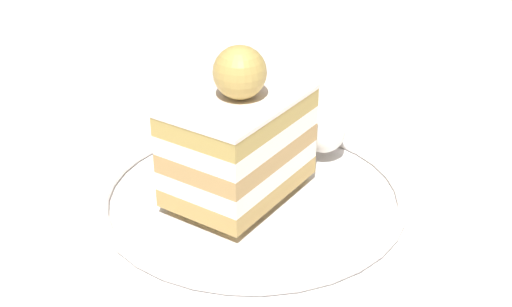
# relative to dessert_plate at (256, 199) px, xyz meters

# --- Properties ---
(ground_plane) EXTENTS (2.40, 2.40, 0.00)m
(ground_plane) POSITION_rel_dessert_plate_xyz_m (-0.01, -0.00, -0.01)
(ground_plane) COLOR silver
(dessert_plate) EXTENTS (0.28, 0.28, 0.02)m
(dessert_plate) POSITION_rel_dessert_plate_xyz_m (0.00, 0.00, 0.00)
(dessert_plate) COLOR white
(dessert_plate) RESTS_ON ground_plane
(cake_slice) EXTENTS (0.11, 0.13, 0.11)m
(cake_slice) POSITION_rel_dessert_plate_xyz_m (-0.01, -0.01, 0.05)
(cake_slice) COLOR tan
(cake_slice) RESTS_ON dessert_plate
(whipped_cream_dollop) EXTENTS (0.04, 0.04, 0.04)m
(whipped_cream_dollop) POSITION_rel_dessert_plate_xyz_m (-0.03, 0.07, 0.03)
(whipped_cream_dollop) COLOR white
(whipped_cream_dollop) RESTS_ON dessert_plate
(fork) EXTENTS (0.11, 0.02, 0.00)m
(fork) POSITION_rel_dessert_plate_xyz_m (-0.09, -0.02, 0.01)
(fork) COLOR silver
(fork) RESTS_ON dessert_plate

